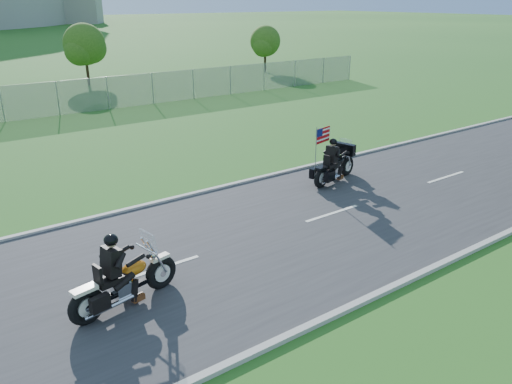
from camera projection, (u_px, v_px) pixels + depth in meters
ground at (226, 248)px, 13.80m from camera, size 420.00×420.00×0.00m
road at (226, 248)px, 13.79m from camera, size 120.00×8.00×0.04m
curb_north at (162, 202)px, 16.86m from camera, size 120.00×0.18×0.12m
curb_south at (327, 318)px, 10.71m from camera, size 120.00×0.18×0.12m
tree_fence_near at (85, 46)px, 38.79m from camera, size 3.52×3.28×4.75m
tree_fence_far at (265, 43)px, 46.04m from camera, size 3.08×2.87×4.20m
motorcycle_lead at (123, 283)px, 11.03m from camera, size 2.74×1.03×1.86m
motorcycle_follow at (335, 167)px, 18.62m from camera, size 2.55×1.12×2.15m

